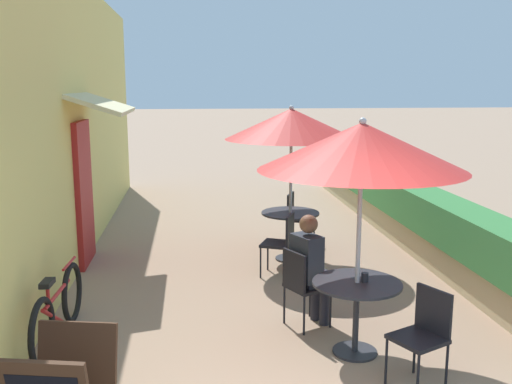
{
  "coord_description": "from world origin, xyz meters",
  "views": [
    {
      "loc": [
        -0.81,
        -3.16,
        2.61
      ],
      "look_at": [
        0.15,
        5.33,
        1.0
      ],
      "focal_mm": 40.0,
      "sensor_mm": 36.0,
      "label": 1
    }
  ],
  "objects": [
    {
      "name": "seated_patron_near_left",
      "position": [
        0.44,
        2.66,
        0.69
      ],
      "size": [
        0.5,
        0.46,
        1.25
      ],
      "rotation": [
        0.0,
        0.0,
        5.17
      ],
      "color": "#23232D",
      "rests_on": "ground_plane"
    },
    {
      "name": "cafe_chair_near_left",
      "position": [
        0.34,
        2.61,
        0.52
      ],
      "size": [
        0.54,
        0.54,
        0.87
      ],
      "rotation": [
        0.0,
        0.0,
        5.17
      ],
      "color": "black",
      "rests_on": "ground_plane"
    },
    {
      "name": "cafe_chair_near_right",
      "position": [
        1.16,
        1.29,
        0.52
      ],
      "size": [
        0.54,
        0.54,
        0.87
      ],
      "rotation": [
        0.0,
        0.0,
        8.31
      ],
      "color": "black",
      "rests_on": "ground_plane"
    },
    {
      "name": "cafe_chair_mid_right",
      "position": [
        0.88,
        5.8,
        0.52
      ],
      "size": [
        0.53,
        0.53,
        0.87
      ],
      "rotation": [
        0.0,
        0.0,
        10.58
      ],
      "color": "black",
      "rests_on": "ground_plane"
    },
    {
      "name": "patio_table_near",
      "position": [
        0.75,
        1.95,
        0.56
      ],
      "size": [
        0.87,
        0.87,
        0.73
      ],
      "color": "#28282D",
      "rests_on": "ground_plane"
    },
    {
      "name": "coffee_cup_near",
      "position": [
        0.83,
        1.96,
        0.78
      ],
      "size": [
        0.07,
        0.07,
        0.09
      ],
      "color": "#232328",
      "rests_on": "patio_table_near"
    },
    {
      "name": "patio_table_mid",
      "position": [
        0.64,
        5.06,
        0.56
      ],
      "size": [
        0.87,
        0.87,
        0.73
      ],
      "color": "#28282D",
      "rests_on": "ground_plane"
    },
    {
      "name": "patio_umbrella_near",
      "position": [
        0.75,
        1.95,
        2.05
      ],
      "size": [
        1.95,
        1.95,
        2.32
      ],
      "color": "#B7B7BC",
      "rests_on": "ground_plane"
    },
    {
      "name": "cafe_chair_mid_left",
      "position": [
        0.4,
        4.32,
        0.52
      ],
      "size": [
        0.53,
        0.53,
        0.87
      ],
      "rotation": [
        0.0,
        0.0,
        7.44
      ],
      "color": "black",
      "rests_on": "ground_plane"
    },
    {
      "name": "planter_hedge",
      "position": [
        2.75,
        5.74,
        0.54
      ],
      "size": [
        0.6,
        10.68,
        1.01
      ],
      "color": "tan",
      "rests_on": "ground_plane"
    },
    {
      "name": "cafe_facade_wall",
      "position": [
        -2.54,
        5.71,
        2.09
      ],
      "size": [
        0.98,
        11.68,
        4.2
      ],
      "color": "#E0CC6B",
      "rests_on": "ground_plane"
    },
    {
      "name": "patio_umbrella_mid",
      "position": [
        0.64,
        5.06,
        2.05
      ],
      "size": [
        1.95,
        1.95,
        2.32
      ],
      "color": "#B7B7BC",
      "rests_on": "ground_plane"
    },
    {
      "name": "bicycle_leaning",
      "position": [
        -2.2,
        2.53,
        0.35
      ],
      "size": [
        0.17,
        1.72,
        0.76
      ],
      "rotation": [
        0.0,
        0.0,
        -0.06
      ],
      "color": "black",
      "rests_on": "ground_plane"
    }
  ]
}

